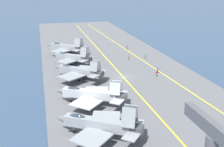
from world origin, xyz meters
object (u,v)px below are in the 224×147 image
Objects in this scene: crew_red_vest at (156,73)px; parked_jet_second at (91,94)px; parked_jet_fourth at (72,57)px; crew_blue_vest at (158,70)px; crew_green_vest at (145,56)px; parked_jet_third at (79,71)px; crew_purple_vest at (127,47)px; crew_brown_vest at (128,57)px; parked_jet_nearest at (99,124)px; parked_jet_fifth at (66,47)px.

parked_jet_second is at bearing 123.63° from crew_red_vest.
crew_blue_vest is (-15.53, -23.96, -1.52)m from parked_jet_fourth.
parked_jet_third is at bearing 122.22° from crew_green_vest.
crew_red_vest is (14.63, -22.00, -1.61)m from parked_jet_second.
crew_purple_vest is at bearing -0.01° from crew_blue_vest.
crew_blue_vest reaches higher than crew_red_vest.
crew_green_vest is (16.46, -26.12, -1.70)m from parked_jet_third.
crew_purple_vest is 1.01× the size of crew_brown_vest.
parked_jet_fourth is (33.05, 0.36, -0.08)m from parked_jet_second.
parked_jet_nearest is 9.22× the size of crew_red_vest.
parked_jet_fifth is 8.93× the size of crew_green_vest.
parked_jet_third is 15.68m from parked_jet_fourth.
crew_purple_vest is (48.70, -23.60, -1.59)m from parked_jet_second.
parked_jet_fourth reaches higher than crew_purple_vest.
parked_jet_second is 9.30× the size of crew_purple_vest.
parked_jet_third reaches higher than crew_purple_vest.
parked_jet_nearest is at bearing 178.43° from parked_jet_third.
crew_red_vest is (28.68, -23.17, -1.74)m from parked_jet_nearest.
parked_jet_fifth reaches higher than crew_red_vest.
crew_brown_vest is at bearing 13.83° from crew_blue_vest.
crew_blue_vest is at bearing 172.29° from crew_green_vest.
crew_blue_vest is at bearing -38.13° from parked_jet_nearest.
parked_jet_second is 42.58m from crew_green_vest.
crew_red_vest is (-19.27, -2.44, -0.01)m from crew_brown_vest.
parked_jet_second is (14.05, -1.17, -0.13)m from parked_jet_nearest.
parked_jet_nearest is 9.11× the size of crew_green_vest.
parked_jet_third is 30.43m from parked_jet_fifth.
parked_jet_fifth reaches higher than parked_jet_fourth.
parked_jet_second is 9.36× the size of crew_green_vest.
parked_jet_nearest is 1.14× the size of parked_jet_fourth.
crew_blue_vest is (17.52, -23.60, -1.60)m from parked_jet_second.
parked_jet_fourth reaches higher than crew_brown_vest.
parked_jet_nearest reaches higher than parked_jet_second.
parked_jet_nearest is 54.98m from crew_green_vest.
parked_jet_fourth is 28.66m from crew_purple_vest.
crew_red_vest is at bearing -129.47° from parked_jet_fourth.
parked_jet_second is at bearing 154.14° from crew_purple_vest.
crew_green_vest is at bearing -37.34° from parked_jet_second.
crew_purple_vest is at bearing -37.35° from parked_jet_third.
crew_red_vest is at bearing -38.94° from parked_jet_nearest.
parked_jet_third is 23.97m from crew_blue_vest.
crew_green_vest reaches higher than crew_red_vest.
parked_jet_fourth reaches higher than crew_red_vest.
parked_jet_nearest is at bearing 156.61° from crew_brown_vest.
crew_green_vest is (33.83, -25.81, -1.60)m from parked_jet_second.
parked_jet_third is at bearing 129.76° from crew_brown_vest.
parked_jet_second is 29.43m from crew_blue_vest.
parked_jet_nearest reaches higher than parked_jet_fifth.
parked_jet_fourth reaches higher than crew_green_vest.
parked_jet_third is (31.41, -0.86, -0.03)m from parked_jet_nearest.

